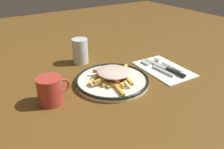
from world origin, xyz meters
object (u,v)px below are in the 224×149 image
napkin (164,69)px  coffee_mug (51,90)px  spoon (163,62)px  knife (168,69)px  fork (157,68)px  fries_heap (113,74)px  water_glass (80,51)px  plate (112,80)px

napkin → coffee_mug: coffee_mug is taller
napkin → spoon: (0.03, 0.03, 0.01)m
knife → napkin: bearing=93.5°
napkin → fork: size_ratio=1.35×
napkin → spoon: bearing=51.6°
knife → coffee_mug: 0.47m
coffee_mug → fries_heap: bearing=-0.4°
fork → spoon: (0.06, 0.02, 0.00)m
spoon → water_glass: water_glass is taller
knife → water_glass: bearing=133.0°
fries_heap → coffee_mug: size_ratio=1.97×
napkin → fork: (-0.03, 0.01, 0.01)m
plate → water_glass: water_glass is taller
napkin → knife: knife is taller
water_glass → coffee_mug: size_ratio=0.99×
fork → coffee_mug: 0.44m
fries_heap → water_glass: bearing=93.8°
knife → water_glass: (-0.25, 0.27, 0.04)m
napkin → coffee_mug: (-0.47, 0.02, 0.04)m
plate → spoon: size_ratio=1.78×
fork → water_glass: water_glass is taller
spoon → coffee_mug: size_ratio=1.42×
spoon → coffee_mug: coffee_mug is taller
plate → spoon: 0.27m
spoon → coffee_mug: bearing=-178.6°
coffee_mug → napkin: bearing=-2.8°
fries_heap → coffee_mug: bearing=179.6°
napkin → knife: (0.00, -0.02, 0.01)m
knife → coffee_mug: (-0.47, 0.04, 0.03)m
plate → napkin: plate is taller
water_glass → knife: bearing=-47.0°
plate → coffee_mug: size_ratio=2.52×
fork → water_glass: (-0.22, 0.24, 0.04)m
fries_heap → napkin: fries_heap is taller
napkin → knife: bearing=-86.5°
plate → spoon: (0.27, 0.01, 0.00)m
knife → coffee_mug: bearing=174.9°
knife → fries_heap: bearing=170.4°
napkin → coffee_mug: 0.47m
fork → coffee_mug: (-0.44, 0.01, 0.03)m
knife → spoon: size_ratio=1.38×
fries_heap → knife: bearing=-9.6°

